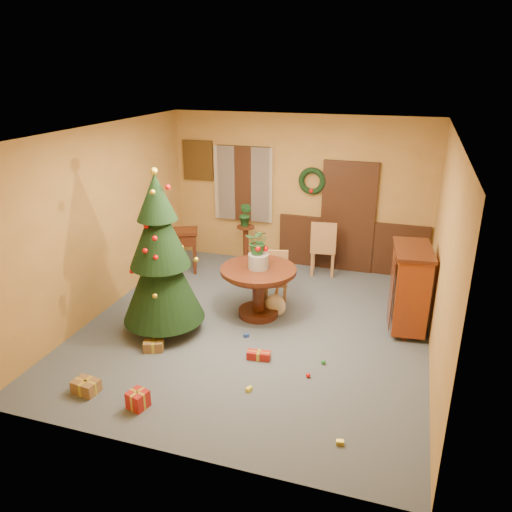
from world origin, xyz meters
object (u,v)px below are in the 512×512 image
at_px(christmas_tree, 160,258).
at_px(writing_desk, 173,241).
at_px(sideboard, 409,286).
at_px(dining_table, 258,283).
at_px(chair_near, 276,276).

xyz_separation_m(christmas_tree, writing_desk, (-0.89, 2.11, -0.54)).
xyz_separation_m(christmas_tree, sideboard, (3.41, 1.18, -0.48)).
distance_m(writing_desk, sideboard, 4.40).
distance_m(christmas_tree, writing_desk, 2.36).
height_order(dining_table, chair_near, chair_near).
bearing_deg(dining_table, sideboard, 7.61).
bearing_deg(christmas_tree, chair_near, 46.82).
height_order(writing_desk, sideboard, sideboard).
relative_size(writing_desk, sideboard, 0.81).
height_order(chair_near, christmas_tree, christmas_tree).
bearing_deg(dining_table, chair_near, 75.39).
xyz_separation_m(chair_near, writing_desk, (-2.21, 0.71, 0.15)).
height_order(dining_table, sideboard, sideboard).
relative_size(chair_near, sideboard, 0.70).
height_order(chair_near, writing_desk, chair_near).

